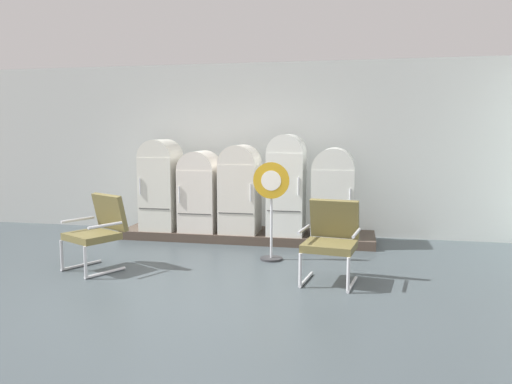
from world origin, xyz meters
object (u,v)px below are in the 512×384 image
at_px(refrigerator_3, 287,181).
at_px(refrigerator_4, 333,190).
at_px(refrigerator_0, 161,182).
at_px(armchair_left, 98,228).
at_px(sign_stand, 271,210).
at_px(refrigerator_2, 240,186).
at_px(armchair_right, 331,237).
at_px(refrigerator_1, 200,189).

xyz_separation_m(refrigerator_3, refrigerator_4, (0.76, 0.02, -0.12)).
relative_size(refrigerator_0, refrigerator_4, 1.09).
bearing_deg(armchair_left, refrigerator_4, 34.82).
relative_size(armchair_left, sign_stand, 0.71).
relative_size(refrigerator_2, refrigerator_4, 1.03).
xyz_separation_m(refrigerator_2, refrigerator_3, (0.78, 0.00, 0.10)).
relative_size(refrigerator_4, armchair_right, 1.43).
bearing_deg(refrigerator_4, armchair_right, -87.81).
bearing_deg(armchair_left, armchair_right, 1.11).
height_order(refrigerator_0, refrigerator_4, refrigerator_0).
distance_m(refrigerator_3, armchair_left, 3.07).
bearing_deg(refrigerator_3, armchair_left, -137.24).
bearing_deg(refrigerator_2, sign_stand, -57.52).
xyz_separation_m(refrigerator_2, refrigerator_4, (1.54, 0.02, -0.03)).
height_order(armchair_right, sign_stand, sign_stand).
bearing_deg(refrigerator_1, sign_stand, -39.08).
xyz_separation_m(refrigerator_3, sign_stand, (-0.06, -1.15, -0.30)).
relative_size(refrigerator_3, refrigerator_4, 1.15).
bearing_deg(refrigerator_0, refrigerator_2, -0.86).
bearing_deg(refrigerator_3, refrigerator_2, -179.67).
relative_size(refrigerator_0, refrigerator_1, 1.14).
relative_size(refrigerator_3, sign_stand, 1.17).
height_order(refrigerator_4, sign_stand, refrigerator_4).
relative_size(refrigerator_2, armchair_right, 1.47).
bearing_deg(refrigerator_4, armchair_left, -145.18).
bearing_deg(sign_stand, refrigerator_0, 151.37).
xyz_separation_m(refrigerator_0, sign_stand, (2.13, -1.16, -0.25)).
distance_m(armchair_left, armchair_right, 3.06).
distance_m(refrigerator_2, armchair_right, 2.59).
distance_m(refrigerator_3, sign_stand, 1.18).
relative_size(refrigerator_0, refrigerator_3, 0.94).
bearing_deg(refrigerator_0, armchair_left, -91.21).
xyz_separation_m(refrigerator_0, armchair_left, (-0.04, -2.08, -0.42)).
relative_size(armchair_left, armchair_right, 1.00).
height_order(refrigerator_2, armchair_left, refrigerator_2).
bearing_deg(refrigerator_1, armchair_left, -109.79).
bearing_deg(refrigerator_0, refrigerator_4, -0.02).
bearing_deg(armchair_left, refrigerator_0, 88.79).
xyz_separation_m(refrigerator_4, sign_stand, (-0.81, -1.16, -0.17)).
height_order(refrigerator_0, armchair_left, refrigerator_0).
bearing_deg(refrigerator_1, refrigerator_4, 0.06).
bearing_deg(refrigerator_3, refrigerator_4, 1.18).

